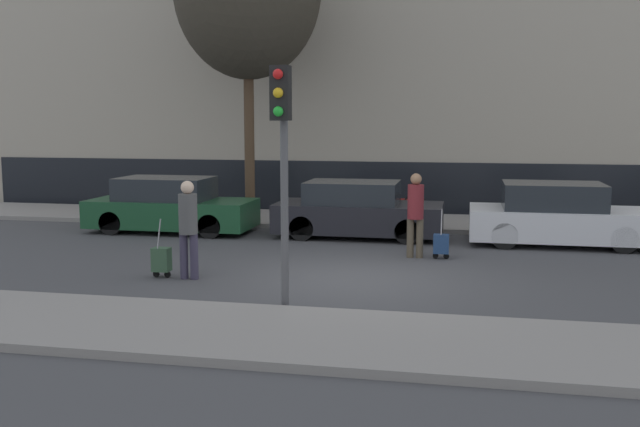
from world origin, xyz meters
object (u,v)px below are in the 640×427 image
trolley_left (161,260)px  traffic_light (282,138)px  parked_car_0 (170,207)px  trolley_right (441,244)px  parked_car_1 (357,211)px  pedestrian_left (188,223)px  parked_bicycle (396,206)px  parked_car_2 (557,216)px  pedestrian_right (416,210)px

trolley_left → traffic_light: traffic_light is taller
parked_car_0 → trolley_right: 7.38m
parked_car_1 → trolley_left: size_ratio=3.72×
parked_car_0 → trolley_right: bearing=-17.7°
pedestrian_left → parked_bicycle: bearing=70.2°
trolley_left → trolley_right: size_ratio=1.04×
parked_car_1 → trolley_left: (-2.87, -5.25, -0.31)m
parked_car_0 → traffic_light: traffic_light is taller
parked_car_2 → pedestrian_left: pedestrian_left is taller
pedestrian_right → trolley_right: (0.55, -0.03, -0.71)m
pedestrian_left → traffic_light: bearing=-36.5°
parked_car_1 → trolley_right: parked_car_1 is taller
trolley_right → parked_bicycle: parked_bicycle is taller
parked_car_1 → parked_car_2: bearing=-1.8°
parked_car_0 → parked_bicycle: 6.21m
trolley_right → parked_car_2: bearing=41.4°
pedestrian_left → pedestrian_right: bearing=37.8°
trolley_right → parked_car_0: bearing=162.3°
pedestrian_left → trolley_right: (4.46, 2.83, -0.72)m
pedestrian_left → parked_bicycle: size_ratio=1.02×
parked_car_0 → parked_car_2: bearing=0.2°
trolley_right → trolley_left: bearing=-150.7°
traffic_light → trolley_left: bearing=147.6°
parked_car_0 → pedestrian_left: bearing=-63.3°
trolley_right → traffic_light: size_ratio=0.29×
parked_car_0 → parked_car_1: 4.88m
trolley_right → pedestrian_right: bearing=176.5°
parked_car_1 → parked_bicycle: parked_car_1 is taller
pedestrian_right → traffic_light: traffic_light is taller
pedestrian_left → traffic_light: size_ratio=0.49×
parked_car_0 → parked_bicycle: bearing=25.7°
pedestrian_left → trolley_left: bearing=-179.9°
parked_car_0 → parked_car_2: parked_car_2 is taller
pedestrian_left → trolley_left: 0.89m
traffic_light → parked_bicycle: bearing=85.2°
parked_car_1 → trolley_right: 3.26m
parked_car_1 → trolley_right: (2.15, -2.43, -0.33)m
pedestrian_right → trolley_right: pedestrian_right is taller
parked_car_2 → pedestrian_right: 3.87m
parked_car_0 → parked_bicycle: (5.59, 2.69, -0.17)m
trolley_right → traffic_light: traffic_light is taller
trolley_right → parked_bicycle: (-1.43, 4.93, 0.17)m
parked_car_2 → pedestrian_left: size_ratio=2.26×
trolley_right → parked_bicycle: bearing=106.2°
parked_bicycle → parked_car_0: bearing=-154.3°
parked_car_1 → parked_car_2: 4.73m
traffic_light → pedestrian_left: bearing=141.9°
pedestrian_right → trolley_right: bearing=179.9°
parked_car_0 → traffic_light: (4.79, -6.82, 1.98)m
pedestrian_left → trolley_right: 5.34m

